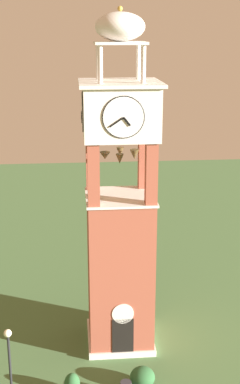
# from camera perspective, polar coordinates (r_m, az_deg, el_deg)

# --- Properties ---
(ground) EXTENTS (80.00, 80.00, 0.00)m
(ground) POSITION_cam_1_polar(r_m,az_deg,el_deg) (29.86, 0.00, -15.67)
(ground) COLOR #476B3D
(clock_tower) EXTENTS (3.87, 3.87, 17.21)m
(clock_tower) POSITION_cam_1_polar(r_m,az_deg,el_deg) (26.72, 0.00, -3.06)
(clock_tower) COLOR #9E4C38
(clock_tower) RESTS_ON ground
(lamp_post) EXTENTS (0.36, 0.36, 3.37)m
(lamp_post) POSITION_cam_1_polar(r_m,az_deg,el_deg) (25.38, -11.94, -16.27)
(lamp_post) COLOR black
(lamp_post) RESTS_ON ground
(shrub_near_entry) EXTENTS (1.19, 1.19, 0.94)m
(shrub_near_entry) POSITION_cam_1_polar(r_m,az_deg,el_deg) (26.44, 2.45, -19.36)
(shrub_near_entry) COLOR #28562D
(shrub_near_entry) RESTS_ON ground
(shrub_left_of_tower) EXTENTS (0.73, 0.73, 1.01)m
(shrub_left_of_tower) POSITION_cam_1_polar(r_m,az_deg,el_deg) (26.09, -5.20, -19.90)
(shrub_left_of_tower) COLOR #28562D
(shrub_left_of_tower) RESTS_ON ground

